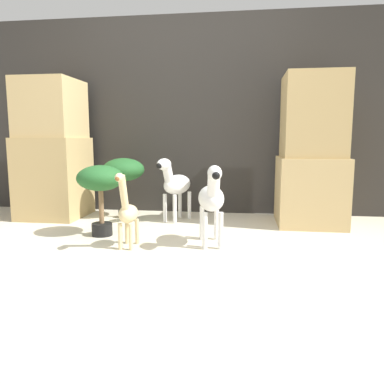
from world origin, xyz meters
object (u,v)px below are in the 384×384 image
Objects in this scene: zebra_right at (212,197)px; potted_palm_front at (100,183)px; potted_palm_back at (123,171)px; zebra_left at (175,183)px; giraffe_figurine at (127,212)px.

potted_palm_front is at bearing 169.37° from zebra_right.
potted_palm_back is at bearing 137.33° from zebra_right.
potted_palm_back is at bearing 170.72° from zebra_left.
potted_palm_back reaches higher than giraffe_figurine.
zebra_right is 1.00m from potted_palm_front.
zebra_left reaches higher than giraffe_figurine.
potted_palm_back is (-0.04, 0.76, 0.04)m from potted_palm_front.
zebra_right is 1.40m from potted_palm_back.
potted_palm_front reaches higher than giraffe_figurine.
potted_palm_back is at bearing 109.23° from giraffe_figurine.
giraffe_figurine is at bearing -44.07° from potted_palm_front.
zebra_right reaches higher than potted_palm_back.
zebra_left is 1.02m from giraffe_figurine.
zebra_left is 0.86m from potted_palm_front.
zebra_left is at bearing 51.11° from potted_palm_front.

